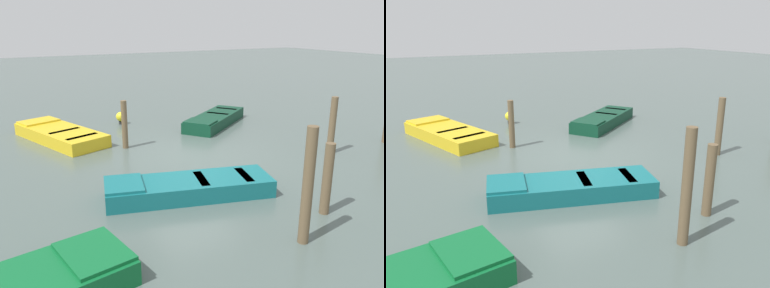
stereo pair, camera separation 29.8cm
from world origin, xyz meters
TOP-DOWN VIEW (x-y plane):
  - ground_plane at (0.00, 0.00)m, footprint 80.00×80.00m
  - rowboat_teal at (1.49, 2.48)m, footprint 3.93×2.13m
  - rowboat_dark_green at (-2.55, -2.78)m, footprint 3.58×3.01m
  - rowboat_yellow at (3.10, -3.52)m, footprint 2.51×3.98m
  - mooring_piling_mid_left at (0.64, 5.24)m, footprint 0.19×0.19m
  - mooring_piling_far_right at (-0.56, 4.61)m, footprint 0.20×0.20m
  - mooring_piling_far_left at (1.48, -1.65)m, footprint 0.18×0.18m
  - mooring_piling_near_right at (-3.72, 1.87)m, footprint 0.20×0.20m
  - marker_buoy at (0.57, -4.67)m, footprint 0.36×0.36m

SIDE VIEW (x-z plane):
  - ground_plane at x=0.00m, z-range 0.00..0.00m
  - rowboat_teal at x=1.49m, z-range -0.01..0.45m
  - rowboat_yellow at x=3.10m, z-range -0.01..0.45m
  - rowboat_dark_green at x=-2.55m, z-range -0.01..0.45m
  - marker_buoy at x=0.57m, z-range 0.05..0.53m
  - mooring_piling_far_left at x=1.48m, z-range 0.00..1.51m
  - mooring_piling_far_right at x=-0.56m, z-range 0.00..1.52m
  - mooring_piling_near_right at x=-3.72m, z-range 0.00..1.73m
  - mooring_piling_mid_left at x=0.64m, z-range 0.00..2.16m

